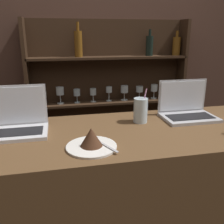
# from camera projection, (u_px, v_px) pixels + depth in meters

# --- Properties ---
(bar_counter) EXTENTS (2.12, 0.65, 1.04)m
(bar_counter) POSITION_uv_depth(u_px,v_px,m) (134.00, 212.00, 1.48)
(bar_counter) COLOR brown
(bar_counter) RESTS_ON ground_plane
(back_wall) EXTENTS (7.00, 0.06, 2.70)m
(back_wall) POSITION_uv_depth(u_px,v_px,m) (99.00, 54.00, 2.35)
(back_wall) COLOR #4C3328
(back_wall) RESTS_ON ground_plane
(back_shelf) EXTENTS (1.47, 0.18, 1.66)m
(back_shelf) POSITION_uv_depth(u_px,v_px,m) (109.00, 105.00, 2.43)
(back_shelf) COLOR #332114
(back_shelf) RESTS_ON ground_plane
(laptop_near) EXTENTS (0.31, 0.22, 0.24)m
(laptop_near) POSITION_uv_depth(u_px,v_px,m) (16.00, 122.00, 1.29)
(laptop_near) COLOR silver
(laptop_near) RESTS_ON bar_counter
(laptop_far) EXTENTS (0.32, 0.22, 0.22)m
(laptop_far) POSITION_uv_depth(u_px,v_px,m) (187.00, 110.00, 1.52)
(laptop_far) COLOR #ADADB2
(laptop_far) RESTS_ON bar_counter
(cake_plate) EXTENTS (0.23, 0.23, 0.09)m
(cake_plate) POSITION_uv_depth(u_px,v_px,m) (91.00, 141.00, 1.11)
(cake_plate) COLOR silver
(cake_plate) RESTS_ON bar_counter
(water_glass) EXTENTS (0.08, 0.08, 0.20)m
(water_glass) POSITION_uv_depth(u_px,v_px,m) (141.00, 110.00, 1.43)
(water_glass) COLOR silver
(water_glass) RESTS_ON bar_counter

